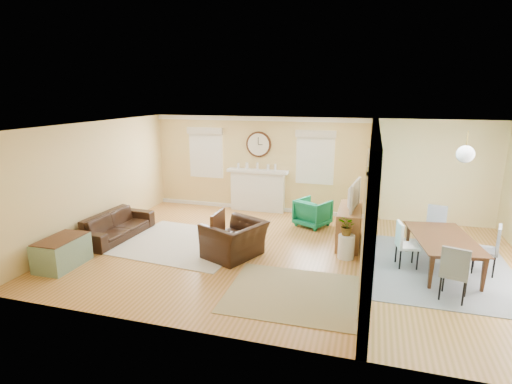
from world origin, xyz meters
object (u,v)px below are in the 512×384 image
at_px(dining_table, 444,254).
at_px(eames_chair, 235,240).
at_px(green_chair, 313,213).
at_px(sofa, 116,225).
at_px(credenza, 349,225).

bearing_deg(dining_table, eames_chair, 88.52).
height_order(eames_chair, green_chair, eames_chair).
bearing_deg(green_chair, dining_table, 171.98).
xyz_separation_m(sofa, dining_table, (6.87, 0.20, 0.03)).
relative_size(eames_chair, green_chair, 1.49).
xyz_separation_m(eames_chair, dining_table, (3.92, 0.49, -0.04)).
relative_size(eames_chair, dining_table, 0.61).
height_order(sofa, green_chair, green_chair).
bearing_deg(eames_chair, green_chair, 176.06).
bearing_deg(dining_table, sofa, 83.04).
distance_m(sofa, credenza, 5.23).
bearing_deg(eames_chair, dining_table, 120.63).
xyz_separation_m(green_chair, credenza, (0.93, -0.94, 0.06)).
xyz_separation_m(credenza, dining_table, (1.77, -0.93, -0.08)).
xyz_separation_m(eames_chair, credenza, (2.16, 1.42, 0.04)).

